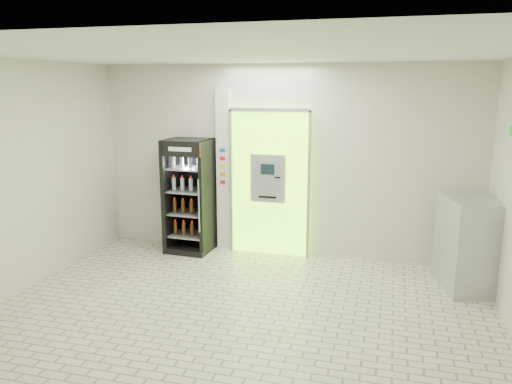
% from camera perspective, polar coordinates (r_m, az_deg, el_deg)
% --- Properties ---
extents(ground, '(6.00, 6.00, 0.00)m').
position_cam_1_polar(ground, '(5.99, -2.28, -14.41)').
color(ground, beige).
rests_on(ground, ground).
extents(room_shell, '(6.00, 6.00, 6.00)m').
position_cam_1_polar(room_shell, '(5.42, -2.44, 3.28)').
color(room_shell, beige).
rests_on(room_shell, ground).
extents(atm_assembly, '(1.30, 0.24, 2.33)m').
position_cam_1_polar(atm_assembly, '(7.88, 1.59, 1.15)').
color(atm_assembly, '#83FF17').
rests_on(atm_assembly, ground).
extents(pillar, '(0.22, 0.11, 2.60)m').
position_cam_1_polar(pillar, '(8.11, -3.70, 2.38)').
color(pillar, silver).
rests_on(pillar, ground).
extents(beverage_cooler, '(0.71, 0.67, 1.83)m').
position_cam_1_polar(beverage_cooler, '(8.13, -7.59, -0.70)').
color(beverage_cooler, black).
rests_on(beverage_cooler, ground).
extents(steel_cabinet, '(0.82, 1.04, 1.24)m').
position_cam_1_polar(steel_cabinet, '(7.21, 23.09, -5.43)').
color(steel_cabinet, '#A5A8AD').
rests_on(steel_cabinet, ground).
extents(exit_sign, '(0.02, 0.22, 0.26)m').
position_cam_1_polar(exit_sign, '(6.66, 27.16, 6.05)').
color(exit_sign, white).
rests_on(exit_sign, room_shell).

